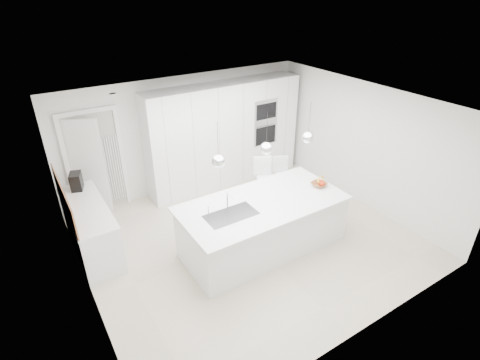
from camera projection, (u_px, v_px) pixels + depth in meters
floor at (249, 239)px, 6.86m from camera, size 5.50×5.50×0.00m
wall_back at (186, 133)px, 8.12m from camera, size 5.50×0.00×5.50m
wall_left at (78, 232)px, 4.97m from camera, size 0.00×5.00×5.00m
ceiling at (251, 107)px, 5.67m from camera, size 5.50×5.50×0.00m
tall_cabinets at (225, 135)px, 8.33m from camera, size 3.60×0.60×2.30m
oven_stack at (266, 123)px, 8.43m from camera, size 0.62×0.04×1.05m
doorway_frame at (96, 164)px, 7.29m from camera, size 1.11×0.08×2.13m
hallway_door at (84, 169)px, 7.14m from camera, size 0.76×0.38×2.00m
radiator at (114, 168)px, 7.52m from camera, size 0.32×0.04×1.40m
left_base_cabinets at (91, 230)px, 6.39m from camera, size 0.60×1.80×0.86m
left_worktop at (86, 208)px, 6.18m from camera, size 0.62×1.82×0.04m
oak_backsplash at (64, 198)px, 5.92m from camera, size 0.02×1.80×0.50m
island_base at (263, 226)px, 6.48m from camera, size 2.80×1.20×0.86m
island_worktop at (262, 203)px, 6.31m from camera, size 2.84×1.40×0.04m
island_sink at (231, 219)px, 5.99m from camera, size 0.84×0.44×0.18m
island_tap at (227, 200)px, 6.05m from camera, size 0.02×0.02×0.30m
pendant_left at (218, 161)px, 5.38m from camera, size 0.20×0.20×0.20m
pendant_mid at (266, 149)px, 5.78m from camera, size 0.20×0.20×0.20m
pendant_right at (308, 137)px, 6.18m from camera, size 0.20×0.20×0.20m
fruit_bowl at (319, 184)px, 6.77m from camera, size 0.31×0.31×0.07m
espresso_machine at (76, 181)px, 6.62m from camera, size 0.26×0.33×0.31m
bar_stool_left at (266, 186)px, 7.44m from camera, size 0.55×0.63×1.16m
bar_stool_right at (283, 181)px, 7.76m from camera, size 0.49×0.56×1.02m
apple_a at (320, 183)px, 6.73m from camera, size 0.09×0.09×0.09m
apple_b at (322, 184)px, 6.70m from camera, size 0.08×0.08×0.08m
apple_c at (323, 183)px, 6.73m from camera, size 0.08×0.08×0.08m
apple_extra_3 at (321, 182)px, 6.77m from camera, size 0.08×0.08×0.08m
banana_bunch at (320, 180)px, 6.74m from camera, size 0.25×0.18×0.22m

